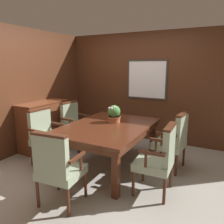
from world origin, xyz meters
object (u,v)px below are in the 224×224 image
object	(u,v)px
chair_left_near	(45,134)
chair_left_far	(74,123)
chair_head_near	(58,166)
potted_plant	(114,114)
dining_table	(108,130)
chair_right_far	(174,139)
chair_right_near	(159,157)
sideboard_cabinet	(44,125)

from	to	relation	value
chair_left_near	chair_left_far	bearing A→B (deg)	2.85
chair_head_near	chair_left_far	xyz separation A→B (m)	(-1.05, 1.71, 0.00)
chair_left_near	chair_left_far	distance (m)	0.85
potted_plant	dining_table	bearing A→B (deg)	-88.53
chair_left_near	potted_plant	xyz separation A→B (m)	(1.03, 0.65, 0.35)
chair_right_far	chair_left_far	size ratio (longest dim) A/B	1.00
dining_table	chair_left_near	xyz separation A→B (m)	(-1.03, -0.41, -0.11)
dining_table	chair_head_near	size ratio (longest dim) A/B	1.84
chair_left_near	chair_right_near	xyz separation A→B (m)	(2.05, -0.01, 0.00)
chair_head_near	chair_left_far	world-z (taller)	same
chair_right_near	chair_head_near	bearing A→B (deg)	-52.67
chair_right_far	sideboard_cabinet	world-z (taller)	same
chair_left_near	sideboard_cabinet	distance (m)	0.81
sideboard_cabinet	chair_left_near	bearing A→B (deg)	-43.42
chair_right_far	potted_plant	distance (m)	1.10
dining_table	chair_left_near	distance (m)	1.12
dining_table	chair_head_near	distance (m)	1.27
chair_right_near	potted_plant	size ratio (longest dim) A/B	3.23
chair_right_far	sideboard_cabinet	bearing A→B (deg)	-79.05
chair_left_near	chair_right_far	xyz separation A→B (m)	(2.06, 0.81, 0.00)
chair_right_far	chair_right_near	distance (m)	0.82
chair_right_near	chair_left_far	bearing A→B (deg)	-115.09
dining_table	chair_head_near	world-z (taller)	chair_head_near
chair_left_near	chair_right_far	distance (m)	2.21
dining_table	chair_right_far	distance (m)	1.10
dining_table	chair_left_near	bearing A→B (deg)	-158.16
chair_left_near	sideboard_cabinet	size ratio (longest dim) A/B	0.89
chair_left_far	sideboard_cabinet	world-z (taller)	same
chair_head_near	chair_left_far	distance (m)	2.00
chair_right_far	chair_left_far	world-z (taller)	same
chair_left_near	chair_head_near	xyz separation A→B (m)	(1.03, -0.86, 0.00)
chair_right_near	chair_left_far	distance (m)	2.24
chair_left_near	potted_plant	size ratio (longest dim) A/B	3.23
sideboard_cabinet	chair_head_near	bearing A→B (deg)	-41.08
dining_table	chair_left_far	xyz separation A→B (m)	(-1.05, 0.44, -0.11)
chair_left_far	chair_head_near	bearing A→B (deg)	-144.57
chair_right_near	sideboard_cabinet	xyz separation A→B (m)	(-2.63, 0.57, -0.04)
sideboard_cabinet	chair_right_near	bearing A→B (deg)	-12.13
dining_table	chair_right_near	xyz separation A→B (m)	(1.01, -0.43, -0.11)
chair_head_near	sideboard_cabinet	size ratio (longest dim) A/B	0.89
dining_table	chair_left_far	bearing A→B (deg)	157.36
chair_right_far	potted_plant	size ratio (longest dim) A/B	3.23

